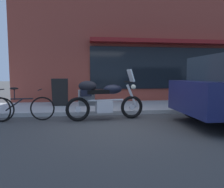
# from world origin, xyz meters

# --- Properties ---
(ground_plane) EXTENTS (80.00, 80.00, 0.00)m
(ground_plane) POSITION_xyz_m (0.00, 0.00, 0.00)
(ground_plane) COLOR #3C3C3C
(touring_motorcycle) EXTENTS (2.18, 0.64, 1.40)m
(touring_motorcycle) POSITION_xyz_m (-0.55, 0.62, 0.61)
(touring_motorcycle) COLOR black
(touring_motorcycle) RESTS_ON ground_plane
(parked_bicycle) EXTENTS (1.69, 0.48, 0.92)m
(parked_bicycle) POSITION_xyz_m (-2.67, 0.74, 0.36)
(parked_bicycle) COLOR black
(parked_bicycle) RESTS_ON ground_plane
(sandwich_board_sign) EXTENTS (0.55, 0.42, 0.99)m
(sandwich_board_sign) POSITION_xyz_m (-1.89, 2.63, 0.62)
(sandwich_board_sign) COLOR black
(sandwich_board_sign) RESTS_ON sidewalk_curb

